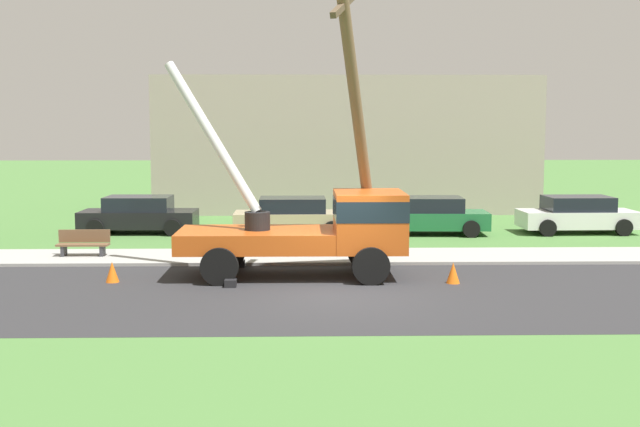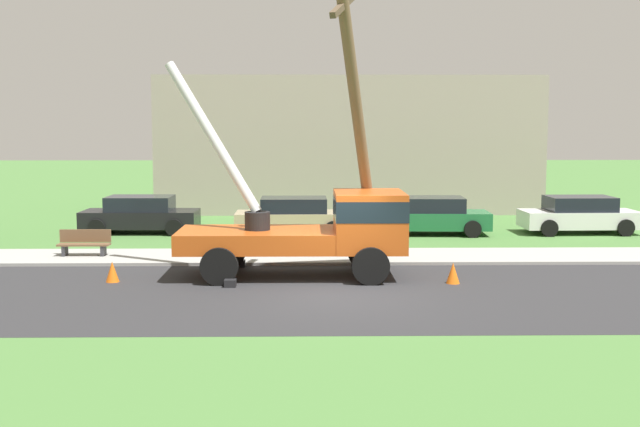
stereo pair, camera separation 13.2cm
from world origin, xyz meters
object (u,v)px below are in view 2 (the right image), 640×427
Objects in this scene: utility_truck at (322,226)px; traffic_cone_behind at (112,272)px; leaning_utility_pole at (358,122)px; park_bench at (84,244)px; traffic_cone_ahead at (453,273)px; parked_sedan_black at (140,215)px; parked_sedan_white at (579,215)px; parked_sedan_green at (431,216)px; parked_sedan_tan at (294,216)px.

traffic_cone_behind is (-5.62, -0.74, -1.13)m from utility_truck.
leaning_utility_pole is 9.58m from park_bench.
utility_truck is 5.78m from traffic_cone_behind.
traffic_cone_ahead and traffic_cone_behind have the same top height.
park_bench is at bearing 162.77° from leaning_utility_pole.
traffic_cone_behind is at bearing -82.70° from parked_sedan_black.
parked_sedan_black is at bearing 135.87° from traffic_cone_ahead.
parked_sedan_black reaches higher than traffic_cone_ahead.
parked_sedan_white is (6.64, 9.61, 0.43)m from traffic_cone_ahead.
leaning_utility_pole is 9.27m from parked_sedan_green.
utility_truck reaches higher than parked_sedan_green.
park_bench is (-8.40, 2.61, -3.80)m from leaning_utility_pole.
parked_sedan_green is 12.85m from park_bench.
parked_sedan_black is (-6.85, 8.89, -0.70)m from utility_truck.
utility_truck is 12.07× the size of traffic_cone_behind.
parked_sedan_tan is at bearing 62.27° from traffic_cone_behind.
leaning_utility_pole is 1.89× the size of parked_sedan_white.
utility_truck is at bearing -117.37° from parked_sedan_green.
parked_sedan_white is at bearing 55.37° from traffic_cone_ahead.
utility_truck is 3.78m from traffic_cone_ahead.
parked_sedan_white is at bearing 17.43° from park_bench.
traffic_cone_behind is 13.45m from parked_sedan_green.
leaning_utility_pole is at bearing -138.26° from parked_sedan_white.
traffic_cone_ahead is (2.43, -1.52, -3.99)m from leaning_utility_pole.
parked_sedan_black is 2.76× the size of park_bench.
parked_sedan_tan reaches higher than traffic_cone_ahead.
utility_truck is 4.23× the size of park_bench.
parked_sedan_tan is at bearing -6.48° from parked_sedan_black.
park_bench is (-17.47, -5.49, -0.25)m from parked_sedan_white.
parked_sedan_green is at bearing 24.34° from park_bench.
traffic_cone_ahead is at bearing -64.95° from parked_sedan_tan.
traffic_cone_ahead is 9.07m from traffic_cone_behind.
traffic_cone_behind is at bearing -64.78° from park_bench.
parked_sedan_green reaches higher than park_bench.
parked_sedan_black is at bearing 127.63° from utility_truck.
leaning_utility_pole is at bearing 9.96° from traffic_cone_behind.
traffic_cone_ahead is at bearing -44.13° from parked_sedan_black.
parked_sedan_green is (4.31, 8.32, -0.70)m from utility_truck.
leaning_utility_pole is at bearing -17.23° from park_bench.
parked_sedan_white is (16.93, -0.38, 0.00)m from parked_sedan_black.
parked_sedan_tan is at bearing 96.33° from utility_truck.
traffic_cone_behind is 0.13× the size of parked_sedan_black.
utility_truck is at bearing -83.67° from parked_sedan_tan.
parked_sedan_white is 18.32m from park_bench.
utility_truck reaches higher than park_bench.
traffic_cone_ahead is 0.13× the size of parked_sedan_white.
parked_sedan_white is (10.08, 8.51, -0.70)m from utility_truck.
leaning_utility_pole is 12.09m from parked_sedan_black.
parked_sedan_black and parked_sedan_green have the same top height.
leaning_utility_pole reaches higher than utility_truck.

